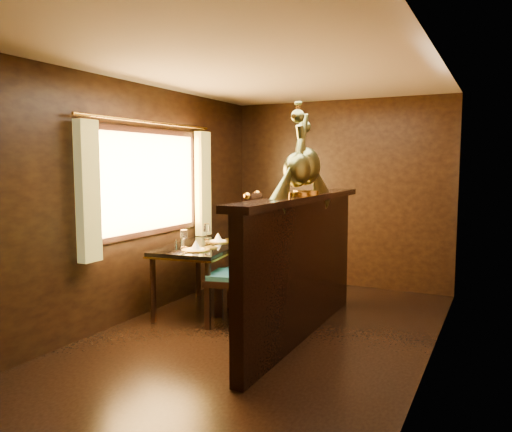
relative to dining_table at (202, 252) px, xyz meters
The scene contains 8 objects.
ground 1.35m from the dining_table, 31.56° to the right, with size 5.00×5.00×0.00m, color black.
room_shell 1.42m from the dining_table, 33.12° to the right, with size 3.04×5.04×2.52m.
partition 1.36m from the dining_table, 13.39° to the right, with size 0.26×2.70×1.36m.
dining_table is the anchor object (origin of this frame).
chair_left 0.74m from the dining_table, 21.81° to the right, with size 0.59×0.61×1.38m.
chair_right 0.54m from the dining_table, ahead, with size 0.49×0.51×1.21m.
peacock_left 1.76m from the dining_table, 19.48° to the right, with size 0.24×0.63×0.75m, color #174736, non-canonical shape.
peacock_right 1.75m from the dining_table, 10.65° to the right, with size 0.27×0.71×0.85m, color #174736, non-canonical shape.
Camera 1 is at (2.01, -4.05, 1.65)m, focal length 35.00 mm.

